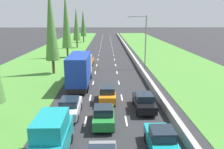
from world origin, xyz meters
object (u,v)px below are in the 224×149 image
Objects in this scene: teal_van_left_lane at (52,136)px; street_light_mast at (144,38)px; silver_sedan_left_lane at (70,107)px; blue_box_truck_left_lane at (80,69)px; orange_sedan_left_lane at (88,60)px; poplar_tree_third at (66,20)px; poplar_tree_fifth at (83,23)px; poplar_tree_second at (51,23)px; black_sedan_right_lane at (144,102)px; orange_hatchback_centre_lane at (107,94)px; green_hatchback_centre_lane at (104,116)px; poplar_tree_fourth at (76,24)px; orange_hatchback_left_lane at (85,66)px; teal_hatchback_right_lane at (161,140)px.

teal_van_left_lane is 27.94m from street_light_mast.
teal_van_left_lane reaches higher than silver_sedan_left_lane.
silver_sedan_left_lane is at bearing -89.49° from blue_box_truck_left_lane.
street_light_mast is at bearing -21.49° from orange_sedan_left_lane.
poplar_tree_third is 32.39m from poplar_tree_fifth.
poplar_tree_fifth is (0.19, 47.72, -1.09)m from poplar_tree_second.
black_sedan_right_lane is 1.15× the size of orange_hatchback_centre_lane.
blue_box_truck_left_lane is 10.02m from poplar_tree_second.
poplar_tree_second is 0.96× the size of poplar_tree_third.
poplar_tree_third reaches higher than blue_box_truck_left_lane.
green_hatchback_centre_lane is at bearing -139.74° from black_sedan_right_lane.
orange_sedan_left_lane is (-3.49, 20.08, -0.02)m from orange_hatchback_centre_lane.
orange_hatchback_centre_lane is 0.29× the size of poplar_tree_second.
street_light_mast is at bearing -71.90° from poplar_tree_fifth.
poplar_tree_fifth is at bearing 100.62° from black_sedan_right_lane.
poplar_tree_fourth reaches higher than orange_hatchback_centre_lane.
poplar_tree_fourth is at bearing 89.83° from poplar_tree_third.
poplar_tree_second reaches higher than poplar_tree_fifth.
orange_hatchback_left_lane is at bearing 91.05° from blue_box_truck_left_lane.
orange_hatchback_left_lane is at bearing 113.25° from black_sedan_right_lane.
teal_van_left_lane is at bearing -176.96° from teal_hatchback_right_lane.
black_sedan_right_lane is at bearing -31.15° from orange_hatchback_centre_lane.
poplar_tree_fourth is at bearing 97.64° from blue_box_truck_left_lane.
silver_sedan_left_lane is 64.38m from poplar_tree_fifth.
poplar_tree_fourth is 32.46m from street_light_mast.
green_hatchback_centre_lane is (-3.83, 3.92, 0.00)m from teal_hatchback_right_lane.
poplar_tree_fifth is (-4.76, 54.39, 4.51)m from blue_box_truck_left_lane.
orange_hatchback_left_lane reaches higher than orange_sedan_left_lane.
poplar_tree_third is (-12.25, 37.54, 7.22)m from teal_hatchback_right_lane.
poplar_tree_third reaches higher than orange_hatchback_centre_lane.
poplar_tree_fifth is at bearing 93.87° from teal_van_left_lane.
green_hatchback_centre_lane reaches higher than orange_sedan_left_lane.
poplar_tree_fifth is at bearing 95.01° from blue_box_truck_left_lane.
black_sedan_right_lane is at bearing -75.49° from poplar_tree_fourth.
teal_van_left_lane reaches higher than orange_hatchback_centre_lane.
street_light_mast is (9.73, -3.83, 4.42)m from orange_sedan_left_lane.
teal_van_left_lane reaches higher than black_sedan_right_lane.
orange_sedan_left_lane is 0.40× the size of poplar_tree_fifth.
green_hatchback_centre_lane is 0.43× the size of street_light_mast.
poplar_tree_third is 1.24× the size of poplar_tree_fifth.
teal_hatchback_right_lane is 26.05m from street_light_mast.
blue_box_truck_left_lane is at bearing 129.99° from black_sedan_right_lane.
poplar_tree_fourth reaches higher than street_light_mast.
poplar_tree_second reaches higher than orange_sedan_left_lane.
orange_hatchback_centre_lane is 46.24m from poplar_tree_fourth.
orange_sedan_left_lane is 11.17m from poplar_tree_second.
poplar_tree_fifth is at bearing 89.13° from poplar_tree_third.
orange_sedan_left_lane is 26.18m from poplar_tree_fourth.
poplar_tree_third is (-8.42, 33.62, 7.22)m from green_hatchback_centre_lane.
teal_hatchback_right_lane is 17.07m from blue_box_truck_left_lane.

